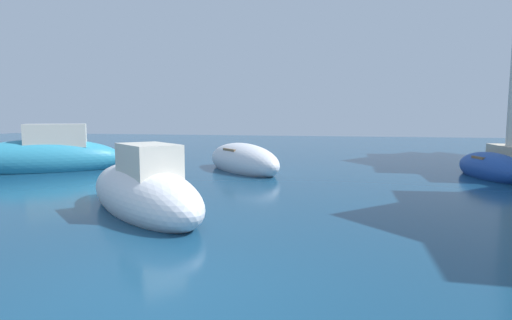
{
  "coord_description": "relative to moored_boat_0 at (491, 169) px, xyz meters",
  "views": [
    {
      "loc": [
        2.07,
        -3.86,
        2.01
      ],
      "look_at": [
        -1.51,
        11.74,
        0.3
      ],
      "focal_mm": 28.06,
      "sensor_mm": 36.0,
      "label": 1
    }
  ],
  "objects": [
    {
      "name": "moored_boat_1",
      "position": [
        -15.79,
        -1.88,
        0.23
      ],
      "size": [
        5.57,
        4.52,
        2.12
      ],
      "rotation": [
        0.0,
        0.0,
        3.73
      ],
      "color": "teal",
      "rests_on": "ground"
    },
    {
      "name": "moored_boat_0",
      "position": [
        0.0,
        0.0,
        0.0
      ],
      "size": [
        1.94,
        3.61,
        1.1
      ],
      "rotation": [
        0.0,
        0.0,
        4.93
      ],
      "color": "#1E479E",
      "rests_on": "ground"
    },
    {
      "name": "ground",
      "position": [
        -6.77,
        -10.86,
        -0.31
      ],
      "size": [
        80.0,
        80.0,
        0.0
      ],
      "primitive_type": "plane",
      "color": "navy"
    },
    {
      "name": "moored_boat_2",
      "position": [
        -8.9,
        -7.11,
        0.13
      ],
      "size": [
        4.56,
        4.21,
        1.78
      ],
      "rotation": [
        0.0,
        0.0,
        2.43
      ],
      "color": "white",
      "rests_on": "ground"
    },
    {
      "name": "moored_boat_4",
      "position": [
        -8.54,
        -0.23,
        0.07
      ],
      "size": [
        4.23,
        4.4,
        1.36
      ],
      "rotation": [
        0.0,
        0.0,
        5.46
      ],
      "color": "white",
      "rests_on": "ground"
    }
  ]
}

